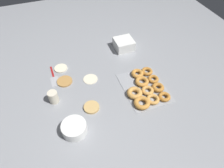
# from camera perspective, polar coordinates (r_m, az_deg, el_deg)

# --- Properties ---
(ground_plane) EXTENTS (3.00, 3.00, 0.00)m
(ground_plane) POSITION_cam_1_polar(r_m,az_deg,el_deg) (1.46, -4.43, 0.18)
(ground_plane) COLOR gray
(pancake_0) EXTENTS (0.10, 0.10, 0.02)m
(pancake_0) POSITION_cam_1_polar(r_m,az_deg,el_deg) (1.32, -5.87, -6.60)
(pancake_0) COLOR tan
(pancake_0) RESTS_ON ground_plane
(pancake_1) EXTENTS (0.11, 0.11, 0.01)m
(pancake_1) POSITION_cam_1_polar(r_m,az_deg,el_deg) (1.49, -6.18, 1.45)
(pancake_1) COLOR beige
(pancake_1) RESTS_ON ground_plane
(pancake_2) EXTENTS (0.11, 0.11, 0.01)m
(pancake_2) POSITION_cam_1_polar(r_m,az_deg,el_deg) (1.51, -13.37, 0.76)
(pancake_2) COLOR #B27F42
(pancake_2) RESTS_ON ground_plane
(pancake_3) EXTENTS (0.10, 0.10, 0.01)m
(pancake_3) POSITION_cam_1_polar(r_m,az_deg,el_deg) (1.62, -14.41, 4.37)
(pancake_3) COLOR beige
(pancake_3) RESTS_ON ground_plane
(donut_tray) EXTENTS (0.38, 0.29, 0.04)m
(donut_tray) POSITION_cam_1_polar(r_m,az_deg,el_deg) (1.43, 9.52, -1.15)
(donut_tray) COLOR #93969B
(donut_tray) RESTS_ON ground_plane
(batter_bowl) EXTENTS (0.15, 0.15, 0.07)m
(batter_bowl) POSITION_cam_1_polar(r_m,az_deg,el_deg) (1.22, -10.73, -12.33)
(batter_bowl) COLOR white
(batter_bowl) RESTS_ON ground_plane
(container_stack) EXTENTS (0.15, 0.16, 0.09)m
(container_stack) POSITION_cam_1_polar(r_m,az_deg,el_deg) (1.75, 3.41, 11.30)
(container_stack) COLOR white
(container_stack) RESTS_ON ground_plane
(paper_cup) EXTENTS (0.06, 0.06, 0.09)m
(paper_cup) POSITION_cam_1_polar(r_m,az_deg,el_deg) (1.38, -16.43, -3.58)
(paper_cup) COLOR beige
(paper_cup) RESTS_ON ground_plane
(spatula) EXTENTS (0.22, 0.06, 0.01)m
(spatula) POSITION_cam_1_polar(r_m,az_deg,el_deg) (1.55, -16.18, 1.36)
(spatula) COLOR maroon
(spatula) RESTS_ON ground_plane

